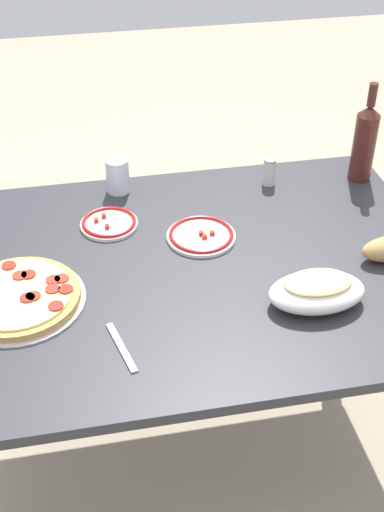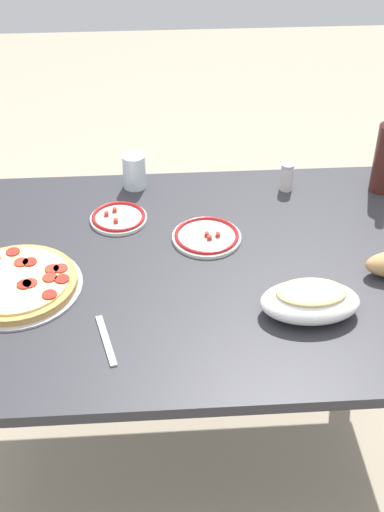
# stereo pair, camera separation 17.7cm
# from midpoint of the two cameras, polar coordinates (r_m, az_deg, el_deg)

# --- Properties ---
(ground_plane) EXTENTS (8.00, 8.00, 0.00)m
(ground_plane) POSITION_cam_midpoint_polar(r_m,az_deg,el_deg) (2.31, 2.28, -15.26)
(ground_plane) COLOR tan
(ground_plane) RESTS_ON ground
(dining_table) EXTENTS (1.34, 0.97, 0.73)m
(dining_table) POSITION_cam_midpoint_polar(r_m,az_deg,el_deg) (1.86, 2.73, -3.53)
(dining_table) COLOR #2D2D33
(dining_table) RESTS_ON ground
(pepperoni_pizza) EXTENTS (0.33, 0.33, 0.03)m
(pepperoni_pizza) POSITION_cam_midpoint_polar(r_m,az_deg,el_deg) (1.74, -11.65, -2.34)
(pepperoni_pizza) COLOR #B7B7BC
(pepperoni_pizza) RESTS_ON dining_table
(baked_pasta_dish) EXTENTS (0.24, 0.15, 0.08)m
(baked_pasta_dish) POSITION_cam_midpoint_polar(r_m,az_deg,el_deg) (1.66, 12.89, -3.73)
(baked_pasta_dish) COLOR white
(baked_pasta_dish) RESTS_ON dining_table
(water_glass) EXTENTS (0.07, 0.07, 0.11)m
(water_glass) POSITION_cam_midpoint_polar(r_m,az_deg,el_deg) (2.09, -2.43, 7.02)
(water_glass) COLOR silver
(water_glass) RESTS_ON dining_table
(side_plate_near) EXTENTS (0.19, 0.19, 0.02)m
(side_plate_near) POSITION_cam_midpoint_polar(r_m,az_deg,el_deg) (1.88, 3.93, 1.55)
(side_plate_near) COLOR white
(side_plate_near) RESTS_ON dining_table
(side_plate_far) EXTENTS (0.16, 0.16, 0.02)m
(side_plate_far) POSITION_cam_midpoint_polar(r_m,az_deg,el_deg) (1.96, -3.60, 3.12)
(side_plate_far) COLOR white
(side_plate_far) RESTS_ON dining_table
(spice_shaker) EXTENTS (0.04, 0.04, 0.09)m
(spice_shaker) POSITION_cam_midpoint_polar(r_m,az_deg,el_deg) (2.11, 10.33, 6.43)
(spice_shaker) COLOR silver
(spice_shaker) RESTS_ON dining_table
(fork_left) EXTENTS (0.06, 0.17, 0.00)m
(fork_left) POSITION_cam_midpoint_polar(r_m,az_deg,el_deg) (1.58, -3.99, -7.18)
(fork_left) COLOR #B7B7BC
(fork_left) RESTS_ON dining_table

